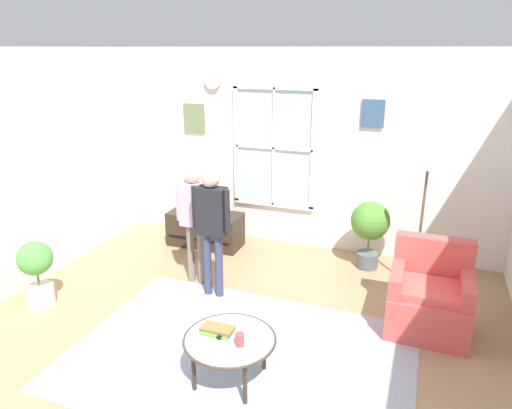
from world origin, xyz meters
TOP-DOWN VIEW (x-y plane):
  - ground_plane at (0.00, 0.00)m, footprint 5.88×6.05m
  - back_wall at (-0.02, 2.78)m, footprint 5.28×0.17m
  - area_rug at (0.19, 0.06)m, footprint 3.05×2.15m
  - tv_stand at (-1.23, 2.21)m, footprint 1.03×0.46m
  - television at (-1.23, 2.21)m, footprint 0.51×0.08m
  - armchair at (1.76, 1.14)m, footprint 0.76×0.74m
  - coffee_table at (0.23, -0.27)m, footprint 0.78×0.78m
  - book_stack at (0.10, -0.22)m, footprint 0.27×0.18m
  - cup at (0.34, -0.33)m, footprint 0.07×0.07m
  - remote_near_books at (0.16, -0.25)m, footprint 0.06×0.14m
  - person_black_shirt at (-0.51, 0.98)m, footprint 0.44×0.20m
  - person_pink_shirt at (-0.84, 1.19)m, footprint 0.43×0.19m
  - potted_plant_by_window at (1.01, 2.30)m, footprint 0.48×0.48m
  - potted_plant_corner at (-2.19, 0.12)m, footprint 0.37×0.37m
  - floor_lamp at (1.61, 1.91)m, footprint 0.32×0.32m

SIDE VIEW (x-z plane):
  - ground_plane at x=0.00m, z-range -0.02..0.00m
  - area_rug at x=0.19m, z-range 0.00..0.01m
  - tv_stand at x=-1.23m, z-range 0.00..0.48m
  - armchair at x=1.76m, z-range -0.11..0.76m
  - coffee_table at x=0.23m, z-range 0.17..0.58m
  - remote_near_books at x=0.16m, z-range 0.40..0.42m
  - book_stack at x=0.10m, z-range 0.40..0.45m
  - potted_plant_corner at x=-2.19m, z-range 0.07..0.80m
  - cup at x=0.34m, z-range 0.40..0.51m
  - potted_plant_by_window at x=1.01m, z-range 0.13..1.01m
  - television at x=-1.23m, z-range 0.49..0.86m
  - person_pink_shirt at x=-0.84m, z-range 0.18..1.60m
  - person_black_shirt at x=-0.51m, z-range 0.19..1.66m
  - back_wall at x=-0.02m, z-range 0.00..2.68m
  - floor_lamp at x=1.61m, z-range 0.56..2.24m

